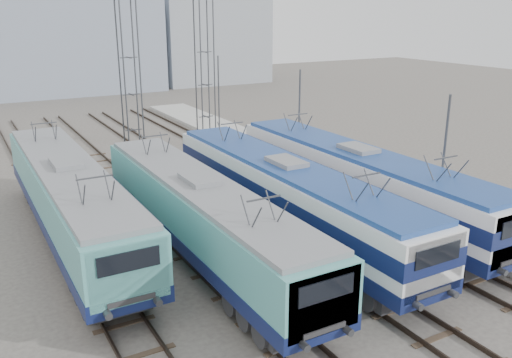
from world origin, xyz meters
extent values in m
plane|color=#514C47|center=(0.00, 0.00, 0.00)|extent=(160.00, 160.00, 0.00)
cube|color=#9E9E99|center=(10.20, 8.00, 0.15)|extent=(4.00, 70.00, 0.30)
cube|color=#101946|center=(-6.75, 10.18, 1.43)|extent=(2.97, 18.76, 0.63)
cube|color=teal|center=(-6.75, 10.18, 2.68)|extent=(2.92, 18.76, 1.88)
cube|color=teal|center=(-6.75, 1.17, 2.49)|extent=(2.68, 0.73, 2.13)
cube|color=slate|center=(-6.75, 10.18, 3.72)|extent=(2.68, 18.01, 0.21)
cube|color=#262628|center=(-6.75, 3.93, 0.65)|extent=(2.19, 3.75, 0.70)
cube|color=#262628|center=(-6.75, 16.43, 0.65)|extent=(2.19, 3.75, 0.70)
cube|color=#101946|center=(-2.25, 5.38, 1.38)|extent=(2.85, 17.98, 0.60)
cube|color=teal|center=(-2.25, 5.38, 2.58)|extent=(2.80, 17.98, 1.80)
cube|color=teal|center=(-2.25, -3.26, 2.40)|extent=(2.57, 0.70, 2.04)
cube|color=slate|center=(-2.25, 5.38, 3.58)|extent=(2.57, 17.26, 0.20)
cube|color=#262628|center=(-2.25, -0.62, 0.63)|extent=(2.10, 3.60, 0.67)
cube|color=#262628|center=(-2.25, 11.37, 0.63)|extent=(2.10, 3.60, 0.67)
cube|color=#101946|center=(2.25, 5.59, 1.41)|extent=(2.92, 18.46, 0.62)
cube|color=silver|center=(2.25, 5.59, 2.64)|extent=(2.87, 18.46, 1.85)
cube|color=#101946|center=(2.25, 5.59, 2.59)|extent=(2.91, 18.48, 0.72)
cube|color=silver|center=(2.25, -3.28, 2.46)|extent=(2.64, 0.72, 2.09)
cube|color=navy|center=(2.25, 5.59, 3.67)|extent=(2.64, 17.72, 0.21)
cube|color=#262628|center=(2.25, -0.56, 0.64)|extent=(2.15, 3.69, 0.69)
cube|color=#262628|center=(2.25, 11.75, 0.64)|extent=(2.15, 3.69, 0.69)
cube|color=#101946|center=(6.75, 5.85, 1.42)|extent=(2.94, 18.55, 0.62)
cube|color=silver|center=(6.75, 5.85, 2.65)|extent=(2.89, 18.55, 1.85)
cube|color=#101946|center=(6.75, 5.85, 2.60)|extent=(2.93, 18.57, 0.72)
cube|color=silver|center=(6.75, -3.06, 2.47)|extent=(2.65, 0.72, 2.10)
cube|color=navy|center=(6.75, 5.85, 3.68)|extent=(2.65, 17.81, 0.21)
cube|color=#262628|center=(6.75, -0.33, 0.64)|extent=(2.16, 3.71, 0.70)
cube|color=#262628|center=(6.75, 12.04, 0.64)|extent=(2.16, 3.71, 0.70)
cylinder|color=#3F4247|center=(-0.55, 21.45, 6.00)|extent=(0.10, 0.10, 12.00)
cylinder|color=#3F4247|center=(0.55, 21.45, 6.00)|extent=(0.10, 0.10, 12.00)
cylinder|color=#3F4247|center=(-0.55, 22.55, 6.00)|extent=(0.10, 0.10, 12.00)
cylinder|color=#3F4247|center=(0.55, 22.55, 6.00)|extent=(0.10, 0.10, 12.00)
cylinder|color=#3F4247|center=(5.95, 23.45, 6.00)|extent=(0.10, 0.10, 12.00)
cylinder|color=#3F4247|center=(7.05, 23.45, 6.00)|extent=(0.10, 0.10, 12.00)
cylinder|color=#3F4247|center=(5.95, 24.55, 6.00)|extent=(0.10, 0.10, 12.00)
cylinder|color=#3F4247|center=(7.05, 24.55, 6.00)|extent=(0.10, 0.10, 12.00)
cylinder|color=#3F4247|center=(8.60, 2.00, 3.50)|extent=(0.12, 0.12, 7.00)
cylinder|color=#3F4247|center=(8.60, 14.00, 3.50)|extent=(0.12, 0.12, 7.00)
cylinder|color=#3F4247|center=(8.60, 26.00, 3.50)|extent=(0.12, 0.12, 7.00)
cone|color=orange|center=(9.17, 1.75, 0.59)|extent=(0.30, 0.30, 0.57)
cube|color=gray|center=(4.00, 62.00, 9.00)|extent=(22.00, 14.00, 18.00)
cube|color=gray|center=(24.00, 62.00, 6.00)|extent=(16.00, 12.00, 12.00)
camera|label=1|loc=(-10.91, -14.79, 10.66)|focal=38.00mm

